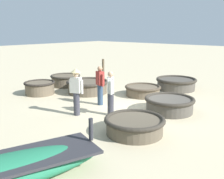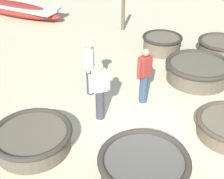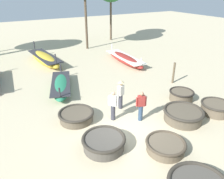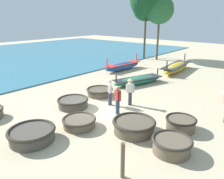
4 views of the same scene
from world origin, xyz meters
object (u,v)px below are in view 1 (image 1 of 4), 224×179
at_px(coracle_far_left, 66,80).
at_px(coracle_weathered, 143,90).
at_px(coracle_far_right, 135,125).
at_px(fisherman_standing_right, 111,92).
at_px(mooring_post_mid_beach, 103,70).
at_px(fisherman_with_hat, 100,84).
at_px(coracle_center, 40,87).
at_px(coracle_front_right, 169,104).
at_px(coracle_upturned, 176,83).
at_px(coracle_nearest, 87,86).
at_px(fisherman_hauling, 76,89).

bearing_deg(coracle_far_left, coracle_weathered, -167.49).
distance_m(coracle_far_right, coracle_weathered, 4.54).
relative_size(fisherman_standing_right, mooring_post_mid_beach, 1.23).
xyz_separation_m(coracle_far_left, fisherman_with_hat, (-3.86, 1.40, 0.51)).
height_order(coracle_far_right, mooring_post_mid_beach, mooring_post_mid_beach).
bearing_deg(mooring_post_mid_beach, fisherman_standing_right, 134.96).
height_order(coracle_center, mooring_post_mid_beach, mooring_post_mid_beach).
bearing_deg(mooring_post_mid_beach, coracle_front_right, 154.65).
bearing_deg(coracle_center, coracle_front_right, -165.36).
bearing_deg(fisherman_with_hat, coracle_front_right, -159.01).
relative_size(coracle_center, coracle_front_right, 0.78).
xyz_separation_m(coracle_weathered, coracle_upturned, (-0.56, -2.14, 0.06)).
xyz_separation_m(coracle_front_right, mooring_post_mid_beach, (5.85, -2.77, 0.34)).
height_order(coracle_nearest, coracle_front_right, coracle_nearest).
height_order(coracle_weathered, coracle_nearest, coracle_nearest).
relative_size(coracle_front_right, mooring_post_mid_beach, 1.42).
height_order(coracle_nearest, fisherman_hauling, fisherman_hauling).
bearing_deg(coracle_center, coracle_upturned, -130.81).
distance_m(coracle_weathered, coracle_front_right, 2.51).
bearing_deg(coracle_weathered, fisherman_hauling, 87.07).
relative_size(fisherman_with_hat, fisherman_hauling, 0.94).
height_order(coracle_center, fisherman_with_hat, fisherman_with_hat).
bearing_deg(coracle_front_right, coracle_nearest, -1.06).
height_order(coracle_nearest, mooring_post_mid_beach, mooring_post_mid_beach).
xyz_separation_m(coracle_center, mooring_post_mid_beach, (-0.06, -4.32, 0.32)).
height_order(coracle_weathered, fisherman_standing_right, fisherman_standing_right).
height_order(coracle_far_left, coracle_front_right, coracle_far_left).
height_order(coracle_center, coracle_front_right, coracle_center).
bearing_deg(coracle_nearest, mooring_post_mid_beach, -61.66).
bearing_deg(coracle_far_left, coracle_upturned, -147.54).
relative_size(coracle_far_right, coracle_front_right, 0.98).
xyz_separation_m(coracle_far_left, coracle_weathered, (-4.31, -0.96, -0.07)).
distance_m(coracle_front_right, fisherman_hauling, 3.44).
distance_m(coracle_upturned, fisherman_with_hat, 4.64).
height_order(coracle_far_right, fisherman_with_hat, fisherman_with_hat).
distance_m(coracle_center, coracle_upturned, 6.68).
bearing_deg(coracle_far_right, coracle_upturned, -73.46).
xyz_separation_m(coracle_weathered, coracle_nearest, (2.29, 1.29, 0.08)).
bearing_deg(fisherman_with_hat, coracle_far_right, 151.42).
xyz_separation_m(coracle_far_right, fisherman_standing_right, (1.64, -0.82, 0.56)).
height_order(coracle_far_left, coracle_weathered, coracle_far_left).
distance_m(fisherman_standing_right, fisherman_with_hat, 1.36).
distance_m(coracle_far_right, coracle_upturned, 6.28).
bearing_deg(coracle_nearest, coracle_far_right, 150.81).
distance_m(coracle_weathered, fisherman_standing_right, 3.19).
distance_m(coracle_front_right, fisherman_standing_right, 2.26).
bearing_deg(coracle_weathered, coracle_front_right, 147.00).
xyz_separation_m(coracle_nearest, fisherman_standing_right, (-3.00, 1.77, 0.51)).
xyz_separation_m(coracle_far_right, coracle_weathered, (2.35, -3.88, -0.02)).
relative_size(coracle_weathered, coracle_nearest, 0.83).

